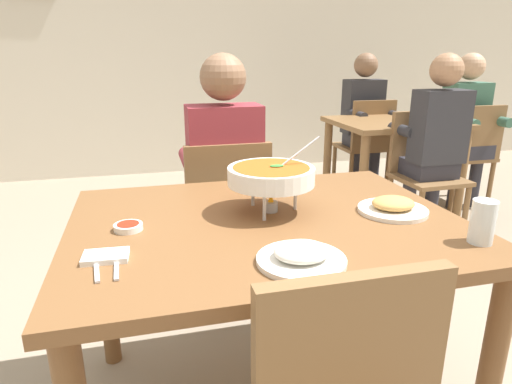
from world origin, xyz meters
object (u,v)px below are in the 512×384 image
Objects in this scene: drink_glass at (482,224)px; chair_bg_right at (469,150)px; sauce_dish at (128,227)px; dining_table_main at (267,248)px; rice_plate at (300,256)px; patron_bg_middle at (435,136)px; chair_bg_left at (367,141)px; chair_diner_main at (226,215)px; patron_bg_left at (364,115)px; patron_bg_right at (467,121)px; curry_bowl at (271,176)px; appetizer_plate at (393,207)px; chair_bg_middle at (422,166)px; diner_main at (224,169)px; dining_table_far at (394,137)px.

drink_glass is 0.14× the size of chair_bg_right.
dining_table_main is at bearing -2.35° from sauce_dish.
patron_bg_middle reaches higher than rice_plate.
chair_bg_left is (1.67, 2.74, -0.29)m from rice_plate.
chair_diner_main is 2.40m from patron_bg_left.
patron_bg_left is (1.67, 2.83, -0.05)m from rice_plate.
patron_bg_middle is 0.89m from patron_bg_right.
curry_bowl is 2.92m from patron_bg_left.
patron_bg_left reaches higher than drink_glass.
appetizer_plate is 0.27× the size of chair_bg_left.
chair_bg_left is at bearing 67.99° from drink_glass.
patron_bg_left is (-0.65, 0.68, 0.24)m from chair_bg_right.
rice_plate is (-0.00, -1.11, 0.29)m from chair_diner_main.
dining_table_main is 0.46m from sauce_dish.
patron_bg_middle reaches higher than sauce_dish.
chair_bg_right is 0.69× the size of patron_bg_right.
patron_bg_right is (0.65, -0.60, 0.00)m from patron_bg_left.
diner_main is at bearing -158.76° from chair_bg_middle.
chair_diner_main is 0.69× the size of patron_bg_middle.
chair_bg_right reaches higher than dining_table_far.
dining_table_main is at bearing -130.54° from dining_table_far.
chair_diner_main is 3.75× the size of appetizer_plate.
chair_bg_left is 0.69× the size of patron_bg_middle.
dining_table_main is 3.87× the size of curry_bowl.
patron_bg_left reaches higher than chair_bg_right.
patron_bg_middle is at bearing 18.34° from diner_main.
patron_bg_right is (2.28, 1.82, -0.16)m from curry_bowl.
patron_bg_right is at bearing 39.22° from dining_table_main.
appetizer_plate is at bearing -62.52° from diner_main.
diner_main is at bearing -156.55° from chair_bg_right.
sauce_dish is at bearing 177.65° from dining_table_main.
patron_bg_left is 1.15m from patron_bg_middle.
sauce_dish is (-0.45, 0.02, 0.12)m from dining_table_main.
rice_plate is 2.33m from patron_bg_middle.
diner_main is at bearing -145.91° from dining_table_far.
drink_glass reaches higher than chair_bg_left.
sauce_dish is at bearing 176.11° from appetizer_plate.
appetizer_plate is at bearing -61.59° from chair_diner_main.
diner_main is 1.46× the size of chair_bg_right.
dining_table_main is 0.79m from chair_diner_main.
diner_main is 3.94× the size of curry_bowl.
dining_table_main and dining_table_far have the same top height.
patron_bg_left is (1.11, 2.83, -0.09)m from drink_glass.
patron_bg_left reaches higher than sauce_dish.
dining_table_main is 0.46m from appetizer_plate.
chair_bg_left is 0.69× the size of patron_bg_right.
curry_bowl is (0.03, -0.74, 0.16)m from diner_main.
chair_bg_left is at bearing 63.55° from appetizer_plate.
dining_table_far is 0.51m from chair_bg_middle.
chair_bg_left is (1.66, 1.63, 0.00)m from chair_diner_main.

